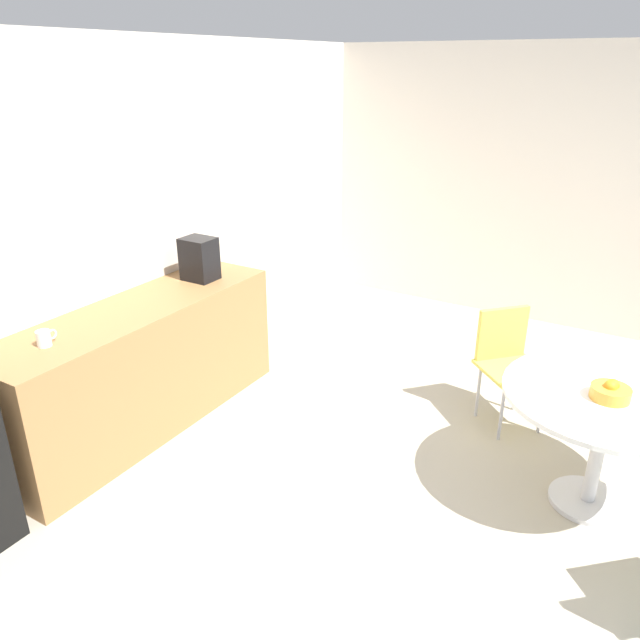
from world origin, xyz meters
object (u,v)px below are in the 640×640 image
Objects in this scene: round_table at (605,414)px; mug_white at (44,338)px; chair_yellow at (507,353)px; fruit_bowl at (611,392)px; coffee_maker at (199,259)px.

round_table is 3.21m from mug_white.
fruit_bowl is (-0.73, -0.72, 0.26)m from chair_yellow.
mug_white is at bearing 114.98° from fruit_bowl.
fruit_bowl is 3.18m from mug_white.
round_table is 2.92m from coffee_maker.
chair_yellow is at bearing 46.67° from round_table.
round_table is at bearing -133.33° from chair_yellow.
fruit_bowl is at bearing -65.02° from mug_white.
mug_white is at bearing 133.91° from chair_yellow.
round_table is at bearing 3.33° from fruit_bowl.
chair_yellow is 2.59× the size of coffee_maker.
chair_yellow is at bearing -46.09° from mug_white.
chair_yellow is 1.06m from fruit_bowl.
fruit_bowl is at bearing -135.53° from chair_yellow.
chair_yellow is (0.68, 0.72, -0.09)m from round_table.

